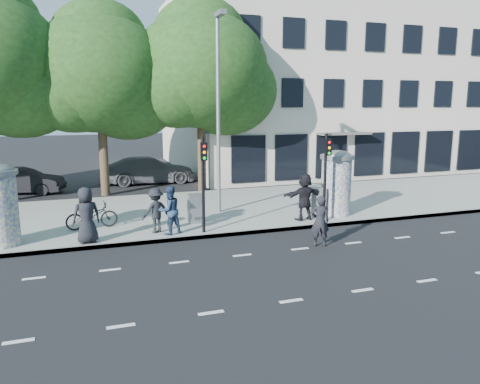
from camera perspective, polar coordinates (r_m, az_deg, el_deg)
name	(u,v)px	position (r m, az deg, el deg)	size (l,w,h in m)	color
ground	(258,270)	(13.51, 2.25, -9.52)	(120.00, 120.00, 0.00)	black
sidewalk	(196,211)	(20.37, -5.37, -2.28)	(40.00, 8.00, 0.15)	gray
curb	(222,235)	(16.67, -2.16, -5.24)	(40.00, 0.10, 0.16)	slate
lane_dash_near	(291,301)	(11.63, 6.25, -13.06)	(32.00, 0.12, 0.01)	silver
lane_dash_far	(242,255)	(14.74, 0.27, -7.72)	(32.00, 0.12, 0.01)	silver
ad_column_right	(336,181)	(19.44, 11.64, 1.30)	(1.36, 1.36, 2.65)	beige
traffic_pole_near	(203,175)	(16.28, -4.48, 2.11)	(0.22, 0.31, 3.40)	black
traffic_pole_far	(326,168)	(18.06, 10.44, 2.84)	(0.22, 0.31, 3.40)	black
street_lamp	(219,100)	(19.20, -2.64, 11.16)	(0.25, 0.93, 8.00)	slate
tree_near_left	(99,74)	(24.55, -16.80, 13.64)	(6.80, 6.80, 8.97)	#38281C
tree_center	(200,70)	(24.90, -4.85, 14.58)	(7.00, 7.00, 9.30)	#38281C
building	(313,84)	(35.87, 8.90, 12.87)	(20.30, 15.85, 12.00)	beige
ped_a	(86,215)	(16.06, -18.22, -2.70)	(0.91, 0.59, 1.87)	black
ped_c	(170,210)	(16.47, -8.59, -2.21)	(0.83, 0.65, 1.71)	navy
ped_d	(156,211)	(16.78, -10.24, -2.24)	(1.03, 0.59, 1.59)	black
ped_f	(305,197)	(18.41, 7.87, -0.57)	(1.72, 0.62, 1.85)	black
man_road	(320,221)	(15.65, 9.72, -3.52)	(0.62, 0.41, 1.71)	black
bicycle	(92,216)	(17.91, -17.63, -2.77)	(1.84, 0.64, 0.97)	black
cabinet_left	(195,208)	(17.95, -5.49, -2.00)	(0.54, 0.39, 1.12)	slate
cabinet_right	(319,202)	(19.07, 9.56, -1.24)	(0.57, 0.41, 1.19)	slate
car_mid	(23,181)	(26.74, -24.98, 1.21)	(4.07, 1.42, 1.34)	black
car_right	(149,170)	(27.99, -11.06, 2.65)	(5.37, 2.18, 1.56)	#5A5D62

